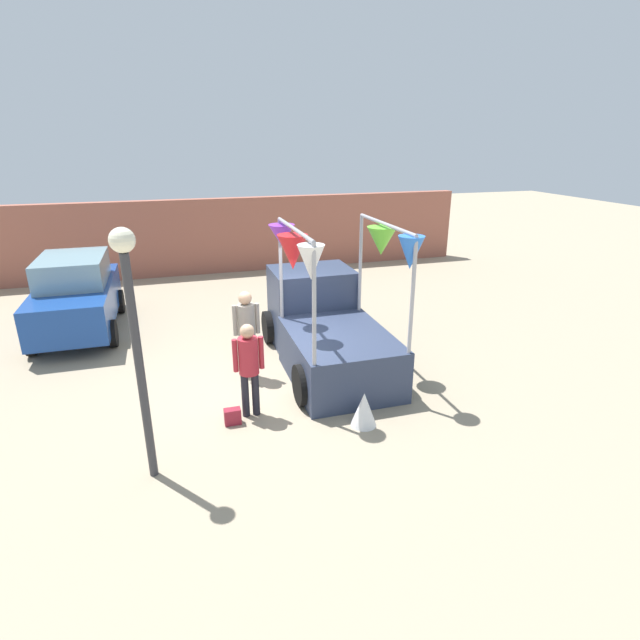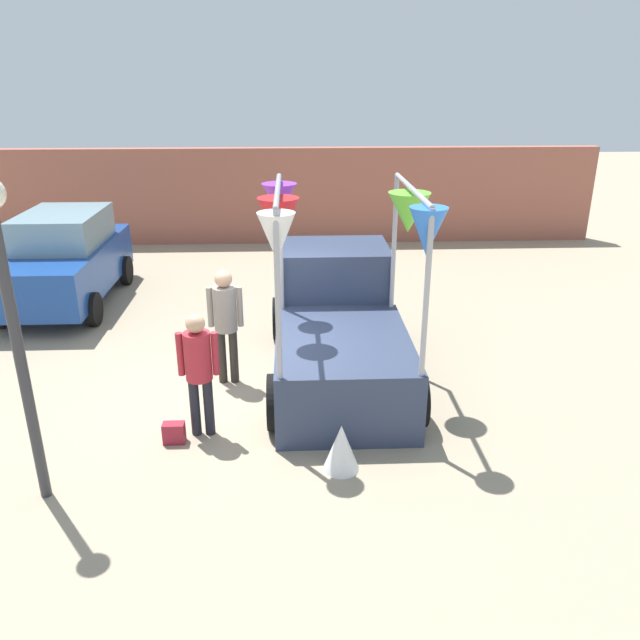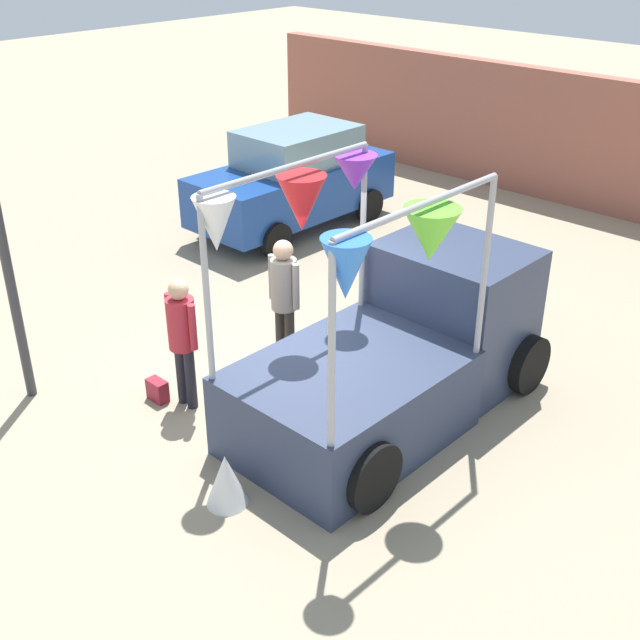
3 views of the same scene
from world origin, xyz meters
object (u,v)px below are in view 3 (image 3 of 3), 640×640
(person_customer, at_px, (182,331))
(handbag, at_px, (158,390))
(vendor_truck, at_px, (404,341))
(parked_car, at_px, (294,179))
(person_vendor, at_px, (284,291))
(folded_kite_bundle_white, at_px, (226,480))

(person_customer, height_order, handbag, person_customer)
(vendor_truck, xyz_separation_m, handbag, (-2.25, -2.03, -0.74))
(vendor_truck, distance_m, handbag, 3.12)
(parked_car, xyz_separation_m, person_customer, (3.41, -5.25, 0.08))
(person_vendor, bearing_deg, parked_car, 133.86)
(vendor_truck, bearing_deg, handbag, -137.90)
(person_customer, bearing_deg, parked_car, 122.98)
(vendor_truck, distance_m, person_customer, 2.65)
(handbag, relative_size, folded_kite_bundle_white, 0.47)
(vendor_truck, relative_size, folded_kite_bundle_white, 6.76)
(parked_car, bearing_deg, vendor_truck, -32.77)
(parked_car, relative_size, person_vendor, 2.21)
(vendor_truck, bearing_deg, person_vendor, -168.70)
(parked_car, relative_size, folded_kite_bundle_white, 6.67)
(person_customer, bearing_deg, handbag, -150.26)
(person_customer, distance_m, person_vendor, 1.51)
(person_vendor, distance_m, handbag, 2.03)
(handbag, distance_m, folded_kite_bundle_white, 2.23)
(person_customer, xyz_separation_m, person_vendor, (0.20, 1.49, 0.07))
(person_vendor, xyz_separation_m, handbag, (-0.55, -1.69, -0.96))
(vendor_truck, bearing_deg, parked_car, 147.23)
(folded_kite_bundle_white, bearing_deg, person_customer, 153.62)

